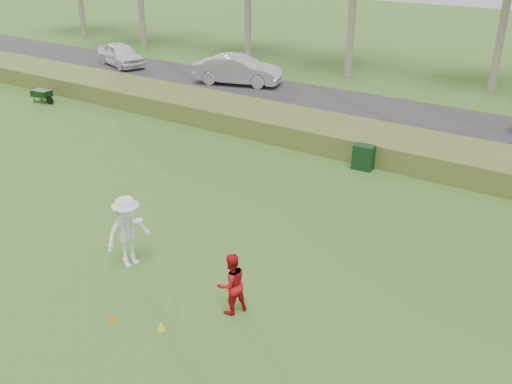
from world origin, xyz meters
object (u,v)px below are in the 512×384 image
Objects in this scene: car_left at (121,54)px; player_red at (231,284)px; player_white at (128,232)px; cone_orange at (112,317)px; car_mid at (238,70)px; cone_yellow at (161,325)px; utility_cabinet at (363,157)px.

player_red is at bearing -109.64° from car_left.
player_white is 2.59m from cone_orange.
car_mid is at bearing -68.46° from car_left.
player_white is at bearing -170.13° from car_mid.
cone_yellow is at bearing -109.61° from player_white.
player_white is 0.41× the size of car_mid.
car_mid is (-10.00, 19.21, 0.78)m from cone_orange.
player_red is 1.84m from cone_yellow.
utility_cabinet reaches higher than cone_orange.
car_left is (-20.20, 18.43, 0.67)m from cone_yellow.
utility_cabinet is (1.10, 11.67, 0.38)m from cone_orange.
player_white is 0.49× the size of car_left.
utility_cabinet is at bearing 84.60° from cone_orange.
car_mid is at bearing 39.18° from player_white.
player_white is 1.31× the size of player_red.
utility_cabinet is 0.23× the size of car_left.
cone_orange is 11.72m from utility_cabinet.
cone_yellow is at bearing -113.22° from car_left.
utility_cabinet is 21.35m from car_left.
cone_yellow is 0.23× the size of utility_cabinet.
cone_yellow is at bearing 18.72° from cone_orange.
utility_cabinet reaches higher than cone_yellow.
utility_cabinet is (-0.08, 11.26, 0.37)m from cone_yellow.
car_left is at bearing 75.57° from car_mid.
utility_cabinet is 13.43m from car_mid.
player_white is 2.15× the size of utility_cabinet.
player_white is at bearing 124.14° from cone_orange.
player_red is at bearing -161.88° from car_mid.
cone_yellow reaches higher than cone_orange.
player_white is at bearing -114.48° from car_left.
player_white is 24.40m from car_left.
cone_yellow is 21.89m from car_mid.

